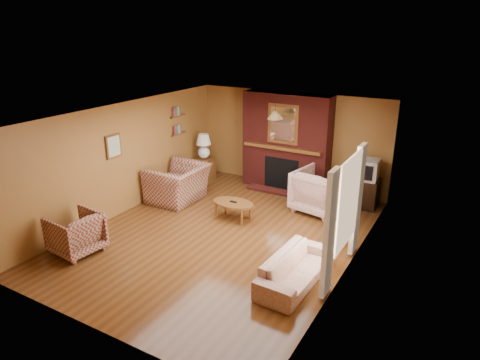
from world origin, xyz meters
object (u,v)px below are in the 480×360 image
Objects in this scene: plaid_armchair at (76,233)px; table_lamp at (204,145)px; plaid_loveseat at (178,183)px; tv_stand at (364,193)px; floral_armchair at (320,191)px; side_table at (204,169)px; fireplace at (286,143)px; floral_sofa at (296,268)px; coffee_table at (233,204)px; crt_tv at (367,169)px.

table_lamp reaches higher than plaid_armchair.
plaid_loveseat is 1.96× the size of tv_stand.
floral_armchair is 3.39m from side_table.
floral_sofa is (1.90, -3.81, -0.93)m from fireplace.
fireplace is 2.43m from coffee_table.
side_table is at bearing 53.41° from floral_sofa.
floral_sofa is at bearing -63.52° from fireplace.
floral_armchair is 1.11m from tv_stand.
plaid_loveseat is 4.17m from floral_sofa.
side_table is at bearing -165.71° from fireplace.
coffee_table is 2.59m from side_table.
tv_stand is at bearing -125.89° from floral_armchair.
side_table reaches higher than floral_sofa.
floral_armchair is at bearing -136.72° from tv_stand.
fireplace is 4.58× the size of crt_tv.
floral_sofa is 5.22m from table_lamp.
plaid_armchair is 6.17m from tv_stand.
coffee_table is 1.76× the size of crt_tv.
table_lamp is (-1.92, 1.74, 0.63)m from coffee_table.
plaid_loveseat reaches higher than plaid_armchair.
coffee_table is (1.67, -0.28, -0.07)m from plaid_loveseat.
table_lamp is (0.00, 0.00, 0.67)m from side_table.
coffee_table is (1.77, 2.61, -0.03)m from plaid_armchair.
side_table is at bearing 3.48° from floral_armchair.
crt_tv is (4.00, 4.69, 0.52)m from plaid_armchair.
plaid_loveseat is at bearing -80.30° from side_table.
fireplace is at bearing 29.24° from floral_sofa.
floral_sofa is 2.59× the size of table_lamp.
floral_armchair is 1.96m from coffee_table.
floral_sofa is 2.95m from floral_armchair.
crt_tv reaches higher than plaid_loveseat.
plaid_armchair is at bearing 61.26° from floral_armchair.
table_lamp reaches higher than floral_sofa.
coffee_table is at bearing 56.19° from floral_sofa.
side_table is 0.94× the size of table_lamp.
side_table is at bearing 137.88° from coffee_table.
floral_armchair is at bearing -6.94° from side_table.
fireplace reaches higher than floral_sofa.
coffee_table is 1.39× the size of tv_stand.
plaid_armchair is 1.34× the size of side_table.
crt_tv is (3.90, 1.81, 0.47)m from plaid_loveseat.
side_table is 1.17× the size of crt_tv.
fireplace reaches higher than plaid_loveseat.
coffee_table is 3.05m from tv_stand.
floral_sofa is at bearing 63.16° from plaid_loveseat.
tv_stand is at bearing 90.00° from crt_tv.
plaid_loveseat is 1.49m from side_table.
tv_stand is (0.79, 0.76, -0.14)m from floral_armchair.
table_lamp is (-0.15, 4.35, 0.60)m from plaid_armchair.
floral_sofa is at bearing -39.35° from table_lamp.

